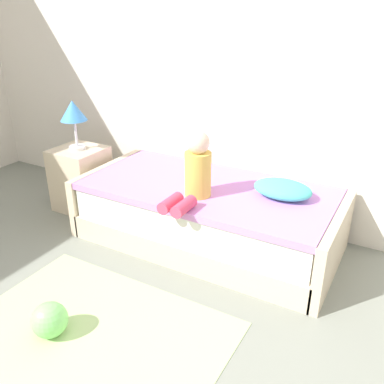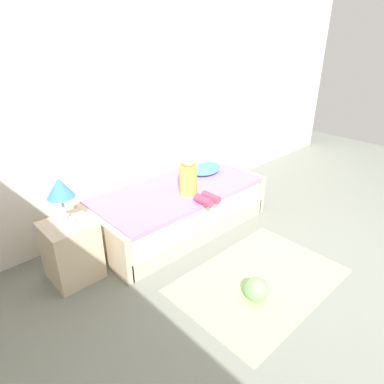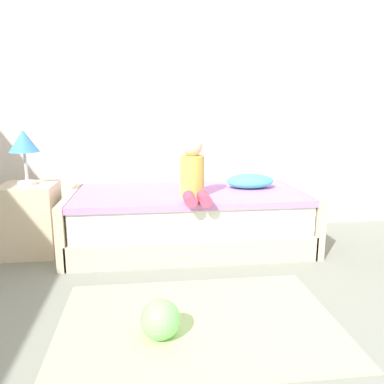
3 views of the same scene
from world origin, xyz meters
TOP-DOWN VIEW (x-y plane):
  - wall_rear at (0.00, 2.60)m, footprint 7.20×0.10m
  - bed at (-0.55, 2.00)m, footprint 2.11×1.00m
  - nightstand at (-1.90, 1.98)m, footprint 0.44×0.44m
  - table_lamp at (-1.90, 1.98)m, footprint 0.24×0.24m
  - child_figure at (-0.54, 1.77)m, footprint 0.20×0.51m
  - pillow at (0.03, 2.10)m, footprint 0.44×0.30m
  - toy_ball at (-0.86, 0.58)m, footprint 0.22×0.22m
  - area_rug at (-0.64, 0.70)m, footprint 1.60×1.10m

SIDE VIEW (x-z plane):
  - area_rug at x=-0.64m, z-range 0.00..0.01m
  - toy_ball at x=-0.86m, z-range 0.00..0.22m
  - bed at x=-0.55m, z-range 0.00..0.50m
  - nightstand at x=-1.90m, z-range 0.00..0.60m
  - pillow at x=0.03m, z-range 0.50..0.63m
  - child_figure at x=-0.54m, z-range 0.45..0.96m
  - table_lamp at x=-1.90m, z-range 0.71..1.16m
  - wall_rear at x=0.00m, z-range 0.00..2.90m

